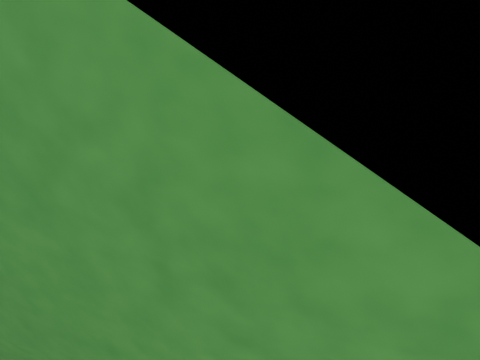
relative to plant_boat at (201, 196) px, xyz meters
name	(u,v)px	position (x,y,z in m)	size (l,w,h in m)	color
ground	(254,229)	(2.25, -0.73, -0.85)	(100.00, 100.00, 0.00)	#254310
canal_water	(103,215)	(-3.75, -0.73, -0.84)	(10.00, 100.00, 0.02)	black
towpath	(289,232)	(3.45, -0.73, -0.84)	(2.20, 100.00, 0.03)	#513626
plant_boat	(201,196)	(0.00, 0.00, 0.00)	(2.29, 13.52, 2.26)	silver
tree_near_overhang	(386,33)	(6.04, 2.33, 5.75)	(5.52, 5.28, 8.99)	#311B10
tree_near_mid	(409,66)	(6.73, 14.35, 5.58)	(6.90, 6.60, 9.40)	#311B10
tree_near_far	(403,69)	(6.23, 25.36, 6.20)	(7.59, 7.26, 10.30)	#311B10
tree_far_b	(2,21)	(-12.27, 3.38, 7.42)	(8.97, 8.58, 12.11)	#311B10
tree_far_c	(133,71)	(-11.27, 13.35, 5.67)	(7.13, 6.82, 9.59)	#311B10
tree_far_d	(180,70)	(-12.77, 23.36, 6.55)	(8.05, 7.70, 10.85)	#311B10
tree_far_g	(32,63)	(-15.27, 8.36, 5.93)	(7.36, 7.04, 9.95)	#311B10
tree_far_h	(109,70)	(-16.77, 18.36, 6.28)	(7.82, 7.48, 10.49)	#311B10
second_boat	(307,159)	(0.50, 16.22, -0.31)	(3.12, 7.23, 1.34)	black
sandwich_board	(226,248)	(2.70, -4.40, -0.40)	(0.64, 0.65, 0.94)	#A2210B
pedestrian_pink	(365,152)	(4.14, 18.10, 0.12)	(0.69, 0.45, 1.88)	#C85297
verge_plant	(277,199)	(1.85, 3.57, -0.64)	(0.39, 0.34, 0.43)	#1F641E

